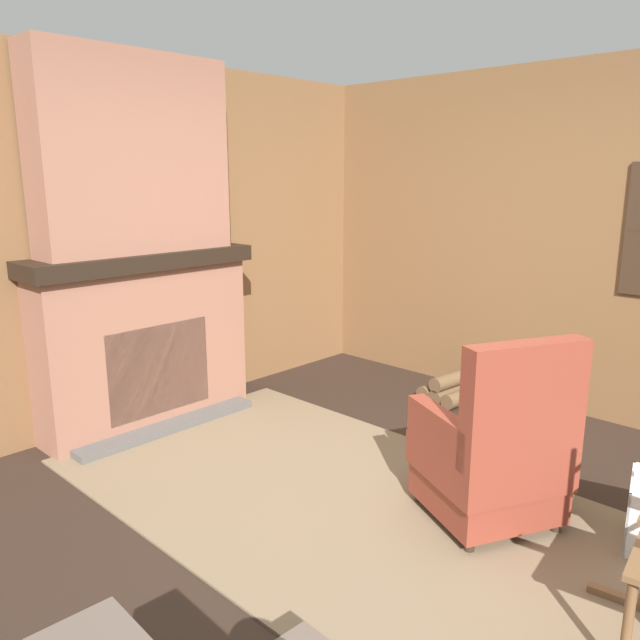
# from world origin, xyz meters

# --- Properties ---
(ground_plane) EXTENTS (14.00, 14.00, 0.00)m
(ground_plane) POSITION_xyz_m (0.00, 0.00, 0.00)
(ground_plane) COLOR #2D2119
(wood_panel_wall_left) EXTENTS (0.06, 5.26, 2.57)m
(wood_panel_wall_left) POSITION_xyz_m (-2.36, 0.00, 1.29)
(wood_panel_wall_left) COLOR brown
(wood_panel_wall_left) RESTS_ON ground
(wood_panel_wall_back) EXTENTS (5.26, 0.09, 2.57)m
(wood_panel_wall_back) POSITION_xyz_m (0.02, 2.36, 1.29)
(wood_panel_wall_back) COLOR brown
(wood_panel_wall_back) RESTS_ON ground
(fireplace_hearth) EXTENTS (0.56, 1.63, 1.25)m
(fireplace_hearth) POSITION_xyz_m (-2.14, 0.00, 0.62)
(fireplace_hearth) COLOR #93604C
(fireplace_hearth) RESTS_ON ground
(chimney_breast) EXTENTS (0.31, 1.35, 1.30)m
(chimney_breast) POSITION_xyz_m (-2.15, 0.00, 1.90)
(chimney_breast) COLOR #93604C
(chimney_breast) RESTS_ON fireplace_hearth
(area_rug) EXTENTS (3.66, 1.90, 0.01)m
(area_rug) POSITION_xyz_m (-0.23, 0.11, 0.01)
(area_rug) COLOR #7A664C
(area_rug) RESTS_ON ground
(armchair) EXTENTS (0.84, 0.85, 1.03)m
(armchair) POSITION_xyz_m (0.33, 0.49, 0.37)
(armchair) COLOR brown
(armchair) RESTS_ON ground
(firewood_stack) EXTENTS (0.41, 0.42, 0.23)m
(firewood_stack) POSITION_xyz_m (-0.80, 1.90, 0.09)
(firewood_stack) COLOR brown
(firewood_stack) RESTS_ON ground
(oil_lamp_vase) EXTENTS (0.12, 0.12, 0.31)m
(oil_lamp_vase) POSITION_xyz_m (-2.19, -0.40, 1.36)
(oil_lamp_vase) COLOR #99B29E
(oil_lamp_vase) RESTS_ON fireplace_hearth
(storage_case) EXTENTS (0.16, 0.20, 0.13)m
(storage_case) POSITION_xyz_m (-2.19, 0.42, 1.31)
(storage_case) COLOR gray
(storage_case) RESTS_ON fireplace_hearth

